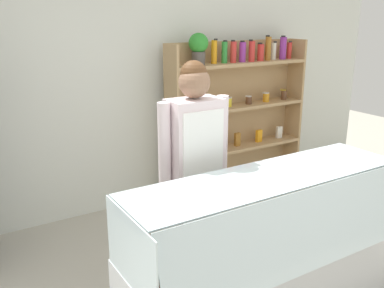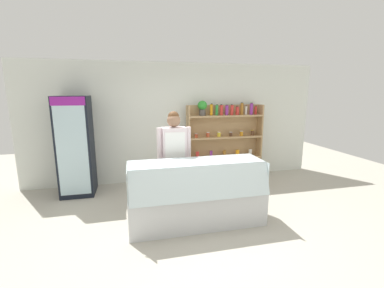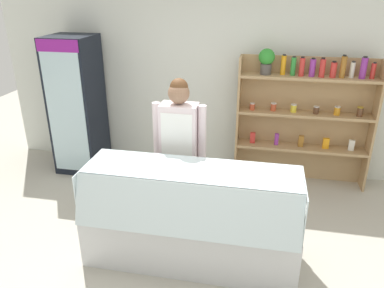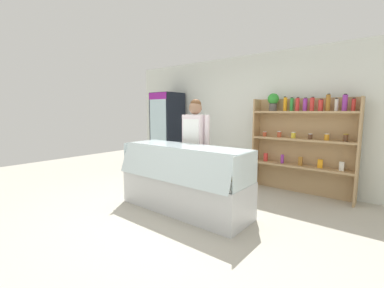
% 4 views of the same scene
% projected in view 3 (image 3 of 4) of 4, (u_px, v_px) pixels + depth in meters
% --- Properties ---
extents(ground_plane, '(12.00, 12.00, 0.00)m').
position_uv_depth(ground_plane, '(197.00, 266.00, 3.78)').
color(ground_plane, '#B7B2A3').
extents(back_wall, '(6.80, 0.10, 2.70)m').
position_uv_depth(back_wall, '(228.00, 80.00, 5.35)').
color(back_wall, silver).
rests_on(back_wall, ground).
extents(drinks_fridge, '(0.63, 0.66, 1.98)m').
position_uv_depth(drinks_fridge, '(77.00, 105.00, 5.45)').
color(drinks_fridge, black).
rests_on(drinks_fridge, ground).
extents(shelving_unit, '(1.79, 0.29, 1.86)m').
position_uv_depth(shelving_unit, '(302.00, 112.00, 5.04)').
color(shelving_unit, tan).
rests_on(shelving_unit, ground).
extents(deli_display_case, '(2.10, 0.77, 1.01)m').
position_uv_depth(deli_display_case, '(191.00, 232.00, 3.78)').
color(deli_display_case, silver).
rests_on(deli_display_case, ground).
extents(shop_clerk, '(0.59, 0.25, 1.74)m').
position_uv_depth(shop_clerk, '(179.00, 142.00, 4.07)').
color(shop_clerk, '#4C4233').
rests_on(shop_clerk, ground).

